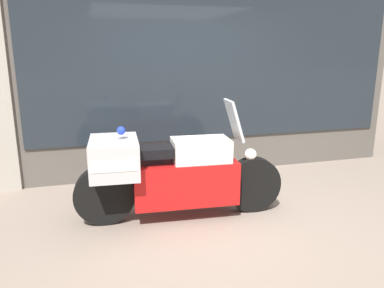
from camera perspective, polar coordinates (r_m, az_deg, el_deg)
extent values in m
plane|color=gray|center=(4.18, 5.71, -12.17)|extent=(60.00, 60.00, 0.00)
cube|color=#56514C|center=(5.66, -1.41, 15.00)|extent=(6.85, 0.40, 3.87)
cube|color=#1E262D|center=(5.60, 4.39, 15.48)|extent=(5.53, 0.02, 2.87)
cube|color=slate|center=(6.01, 3.00, -1.06)|extent=(5.31, 0.30, 0.55)
cube|color=silver|center=(5.96, 2.69, 8.58)|extent=(5.31, 0.02, 1.49)
cube|color=beige|center=(5.80, 3.22, 15.69)|extent=(5.31, 0.30, 0.03)
cube|color=#195623|center=(5.50, -14.24, 15.80)|extent=(0.18, 0.04, 0.05)
cube|color=navy|center=(5.80, 3.23, 16.08)|extent=(0.18, 0.04, 0.05)
cube|color=maroon|center=(6.54, 17.80, 15.24)|extent=(0.18, 0.04, 0.05)
cube|color=yellow|center=(5.55, -15.41, 1.52)|extent=(0.19, 0.03, 0.27)
cube|color=red|center=(5.69, -2.72, 2.31)|extent=(0.19, 0.02, 0.27)
cube|color=#2866B7|center=(6.08, 8.84, 2.94)|extent=(0.19, 0.03, 0.27)
cube|color=orange|center=(6.70, 18.66, 3.39)|extent=(0.19, 0.03, 0.27)
cylinder|color=black|center=(4.45, 9.24, -6.08)|extent=(0.66, 0.19, 0.65)
cylinder|color=black|center=(4.18, -13.20, -7.62)|extent=(0.66, 0.19, 0.65)
cube|color=#B71414|center=(4.21, -1.06, -5.75)|extent=(1.18, 0.53, 0.48)
cube|color=white|center=(4.14, 1.34, -1.07)|extent=(0.65, 0.45, 0.27)
cube|color=black|center=(4.06, -4.71, -1.02)|extent=(0.69, 0.38, 0.10)
cube|color=#B7B7BC|center=(4.05, -11.76, -1.92)|extent=(0.55, 0.72, 0.38)
cube|color=white|center=(4.05, -11.76, -1.92)|extent=(0.50, 0.73, 0.11)
cube|color=#B2BCC6|center=(4.17, 6.42, 3.62)|extent=(0.19, 0.32, 0.46)
sphere|color=white|center=(4.33, 8.91, -1.59)|extent=(0.14, 0.14, 0.14)
sphere|color=blue|center=(3.98, -10.76, 2.01)|extent=(0.09, 0.09, 0.09)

